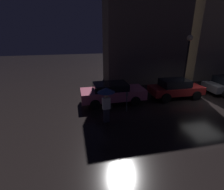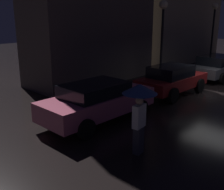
# 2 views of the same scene
# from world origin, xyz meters

# --- Properties ---
(ground_plane) EXTENTS (60.00, 60.00, 0.00)m
(ground_plane) POSITION_xyz_m (0.00, 0.00, 0.00)
(ground_plane) COLOR black
(building_facade_right) EXTENTS (8.82, 3.00, 7.84)m
(building_facade_right) POSITION_xyz_m (6.75, 6.50, 3.92)
(building_facade_right) COLOR gray
(building_facade_right) RESTS_ON ground
(parked_car_pink) EXTENTS (4.50, 1.99, 1.45)m
(parked_car_pink) POSITION_xyz_m (-6.84, 1.44, 0.78)
(parked_car_pink) COLOR #DB6684
(parked_car_pink) RESTS_ON ground
(parked_car_red) EXTENTS (3.99, 1.90, 1.43)m
(parked_car_red) POSITION_xyz_m (-1.91, 1.40, 0.76)
(parked_car_red) COLOR maroon
(parked_car_red) RESTS_ON ground
(parked_car_grey) EXTENTS (4.25, 2.04, 1.39)m
(parked_car_grey) POSITION_xyz_m (3.12, 1.36, 0.73)
(parked_car_grey) COLOR slate
(parked_car_grey) RESTS_ON ground
(pedestrian_with_umbrella) EXTENTS (0.96, 0.96, 2.04)m
(pedestrian_with_umbrella) POSITION_xyz_m (-7.78, -1.24, 1.57)
(pedestrian_with_umbrella) COLOR #383842
(pedestrian_with_umbrella) RESTS_ON ground
(parking_meter) EXTENTS (0.12, 0.10, 1.28)m
(parking_meter) POSITION_xyz_m (-6.28, -0.19, 0.79)
(parking_meter) COLOR #4C5154
(parking_meter) RESTS_ON ground
(street_lamp_near) EXTENTS (0.50, 0.50, 4.55)m
(street_lamp_near) POSITION_xyz_m (0.22, 3.51, 3.41)
(street_lamp_near) COLOR black
(street_lamp_near) RESTS_ON ground
(street_lamp_far) EXTENTS (0.48, 0.48, 4.60)m
(street_lamp_far) POSITION_xyz_m (7.84, 4.00, 3.39)
(street_lamp_far) COLOR black
(street_lamp_far) RESTS_ON ground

